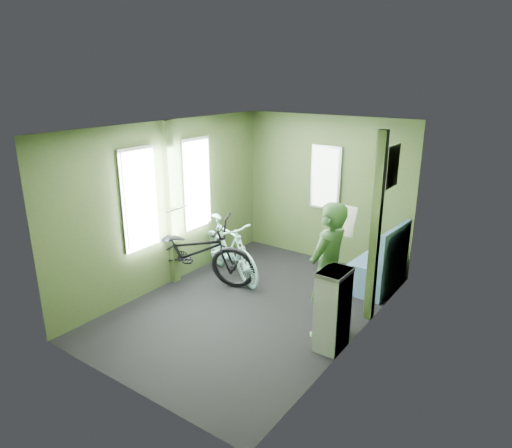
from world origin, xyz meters
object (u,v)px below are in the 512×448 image
(bicycle_black, at_px, (192,283))
(bench_seat, at_px, (379,270))
(bicycle_mint, at_px, (230,277))
(passenger, at_px, (328,271))
(waste_box, at_px, (333,310))

(bicycle_black, xyz_separation_m, bench_seat, (2.25, 1.38, 0.28))
(bicycle_mint, height_order, passenger, passenger)
(bicycle_black, relative_size, waste_box, 2.07)
(waste_box, bearing_deg, passenger, 130.94)
(passenger, bearing_deg, waste_box, 47.21)
(bicycle_mint, xyz_separation_m, bench_seat, (1.94, 0.90, 0.28))
(waste_box, relative_size, bench_seat, 0.97)
(bench_seat, bearing_deg, passenger, -89.49)
(bicycle_black, xyz_separation_m, waste_box, (2.36, -0.32, 0.46))
(bicycle_black, relative_size, passenger, 1.20)
(bicycle_black, relative_size, bench_seat, 2.01)
(passenger, bearing_deg, bicycle_mint, -101.26)
(bicycle_black, height_order, waste_box, waste_box)
(bicycle_black, distance_m, waste_box, 2.43)
(bicycle_mint, height_order, waste_box, waste_box)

